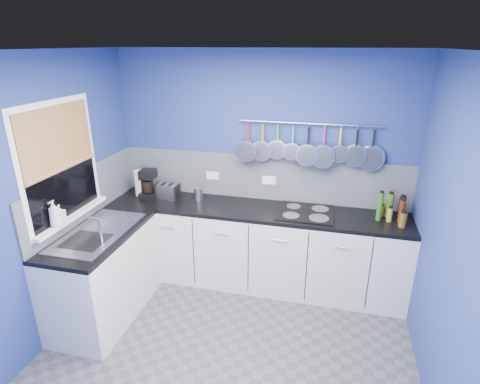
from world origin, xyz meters
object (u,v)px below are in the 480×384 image
at_px(canister, 199,194).
at_px(hob, 306,213).
at_px(soap_bottle_a, 54,214).
at_px(toaster, 168,191).
at_px(paper_towel, 140,183).
at_px(soap_bottle_b, 60,214).
at_px(coffee_maker, 148,184).

xyz_separation_m(canister, hob, (1.20, -0.08, -0.06)).
bearing_deg(soap_bottle_a, toaster, 66.84).
xyz_separation_m(paper_towel, hob, (1.89, -0.06, -0.14)).
relative_size(toaster, canister, 1.80).
distance_m(soap_bottle_a, soap_bottle_b, 0.07).
relative_size(paper_towel, toaster, 1.18).
height_order(soap_bottle_b, paper_towel, soap_bottle_b).
height_order(soap_bottle_b, toaster, soap_bottle_b).
xyz_separation_m(soap_bottle_b, canister, (0.87, 1.15, -0.17)).
xyz_separation_m(coffee_maker, toaster, (0.22, 0.02, -0.08)).
bearing_deg(canister, soap_bottle_a, -125.51).
xyz_separation_m(paper_towel, coffee_maker, (0.11, -0.03, 0.01)).
distance_m(soap_bottle_b, toaster, 1.25).
relative_size(soap_bottle_a, paper_towel, 0.81).
xyz_separation_m(soap_bottle_a, paper_towel, (0.18, 1.20, -0.12)).
bearing_deg(hob, soap_bottle_a, -151.11).
distance_m(soap_bottle_a, canister, 1.51).
bearing_deg(canister, hob, -3.76).
relative_size(soap_bottle_b, canister, 1.25).
height_order(soap_bottle_b, hob, soap_bottle_b).
bearing_deg(hob, coffee_maker, 179.06).
height_order(toaster, canister, toaster).
bearing_deg(soap_bottle_a, coffee_maker, 76.18).
relative_size(soap_bottle_b, coffee_maker, 0.55).
bearing_deg(soap_bottle_b, toaster, 65.63).
bearing_deg(hob, soap_bottle_b, -152.54).
bearing_deg(coffee_maker, paper_towel, 161.28).
relative_size(coffee_maker, hob, 0.54).
bearing_deg(paper_towel, hob, -1.81).
height_order(soap_bottle_b, coffee_maker, soap_bottle_b).
height_order(soap_bottle_a, canister, soap_bottle_a).
bearing_deg(toaster, coffee_maker, -164.60).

